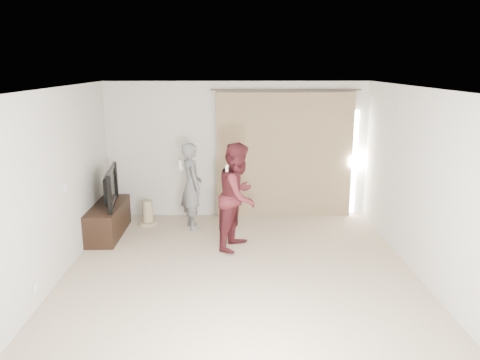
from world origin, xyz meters
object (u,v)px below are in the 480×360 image
person_woman (238,196)px  tv_console (108,220)px  person_man (192,186)px  tv (106,187)px

person_woman → tv_console: bearing=165.1°
person_man → person_woman: person_woman is taller
tv_console → tv: 0.60m
person_man → person_woman: size_ratio=0.91×
tv → person_man: (1.44, 0.32, -0.08)m
tv_console → person_man: 1.56m
tv → person_man: size_ratio=0.72×
tv_console → tv: size_ratio=1.25×
tv_console → person_woman: (2.26, -0.60, 0.59)m
tv → person_man: bearing=-85.3°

